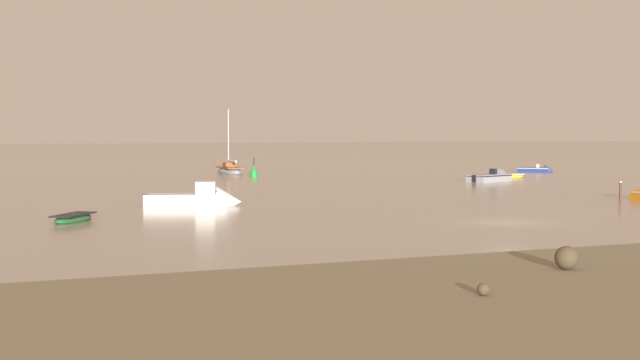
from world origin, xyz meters
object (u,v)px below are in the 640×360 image
sailboat_moored_0 (230,171)px  channel_buoy (254,172)px  motorboat_moored_1 (539,170)px  rowboat_moored_3 (73,219)px  rowboat_moored_0 (507,176)px  motorboat_moored_3 (201,200)px  mooring_post_near (620,192)px  motorboat_moored_4 (494,179)px

sailboat_moored_0 → channel_buoy: 7.17m
motorboat_moored_1 → rowboat_moored_3: (-63.17, -41.84, -0.05)m
sailboat_moored_0 → rowboat_moored_3: bearing=157.2°
rowboat_moored_0 → motorboat_moored_3: size_ratio=0.58×
motorboat_moored_3 → mooring_post_near: motorboat_moored_3 is taller
rowboat_moored_0 → motorboat_moored_4: 8.31m
rowboat_moored_0 → sailboat_moored_0: (-24.58, 21.12, 0.19)m
rowboat_moored_3 → motorboat_moored_3: bearing=163.6°
rowboat_moored_3 → channel_buoy: bearing=-175.3°
motorboat_moored_3 → rowboat_moored_3: bearing=-122.5°
motorboat_moored_3 → channel_buoy: channel_buoy is taller
rowboat_moored_3 → rowboat_moored_0: bearing=156.9°
rowboat_moored_0 → motorboat_moored_4: motorboat_moored_4 is taller
channel_buoy → motorboat_moored_1: bearing=-5.4°
channel_buoy → mooring_post_near: channel_buoy is taller
rowboat_moored_0 → rowboat_moored_3: bearing=-135.5°
mooring_post_near → motorboat_moored_4: bearing=73.4°
mooring_post_near → sailboat_moored_0: bearing=101.3°
sailboat_moored_0 → motorboat_moored_4: size_ratio=1.29×
motorboat_moored_1 → mooring_post_near: (-26.05, -43.17, 0.50)m
channel_buoy → mooring_post_near: bearing=-77.5°
channel_buoy → sailboat_moored_0: bearing=93.6°
rowboat_moored_3 → mooring_post_near: 37.15m
rowboat_moored_0 → rowboat_moored_3: (-50.92, -31.29, -0.00)m
sailboat_moored_0 → motorboat_moored_3: (-16.87, -44.94, 0.02)m
motorboat_moored_1 → motorboat_moored_4: motorboat_moored_4 is taller
motorboat_moored_1 → rowboat_moored_0: bearing=-90.5°
sailboat_moored_0 → channel_buoy: bearing=-172.5°
motorboat_moored_1 → motorboat_moored_3: size_ratio=0.63×
motorboat_moored_1 → rowboat_moored_3: motorboat_moored_1 is taller
sailboat_moored_0 → motorboat_moored_4: sailboat_moored_0 is taller
rowboat_moored_0 → motorboat_moored_1: bearing=53.6°
rowboat_moored_0 → sailboat_moored_0: sailboat_moored_0 is taller
rowboat_moored_3 → mooring_post_near: size_ratio=2.25×
rowboat_moored_3 → motorboat_moored_1: bearing=158.8°
rowboat_moored_3 → motorboat_moored_4: (45.07, 25.38, 0.12)m
sailboat_moored_0 → mooring_post_near: (10.78, -53.74, 0.36)m
sailboat_moored_0 → motorboat_moored_1: size_ratio=1.88×
rowboat_moored_0 → mooring_post_near: bearing=-100.0°
motorboat_moored_4 → channel_buoy: bearing=110.7°
rowboat_moored_0 → sailboat_moored_0: 32.41m
channel_buoy → mooring_post_near: 47.72m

